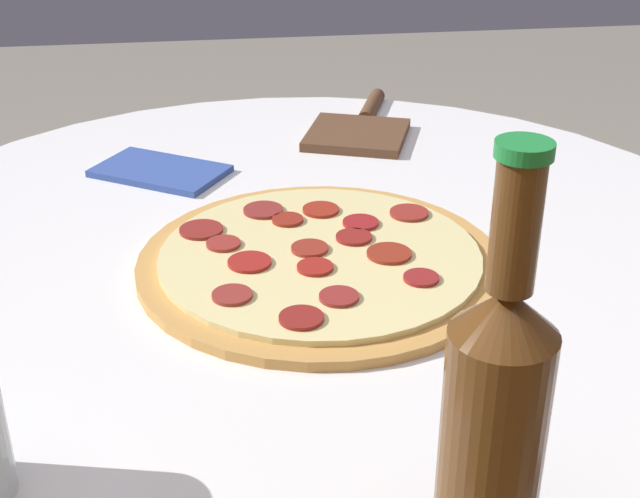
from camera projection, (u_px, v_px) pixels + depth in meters
The scene contains 5 objects.
table at pixel (305, 364), 0.98m from camera, with size 0.97×0.97×0.78m.
pizza at pixel (320, 260), 0.86m from camera, with size 0.35×0.35×0.02m.
beer_bottle at pixel (495, 412), 0.50m from camera, with size 0.06×0.06×0.26m.
pizza_paddle at pixel (360, 128), 1.20m from camera, with size 0.16×0.25×0.02m.
napkin at pixel (160, 171), 1.07m from camera, with size 0.18×0.16×0.01m.
Camera 1 is at (0.10, 0.81, 1.19)m, focal length 50.00 mm.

